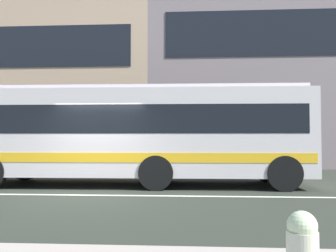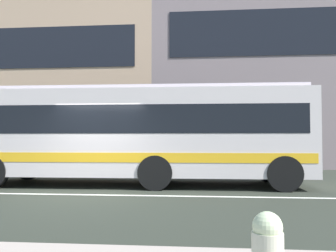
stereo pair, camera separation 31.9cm
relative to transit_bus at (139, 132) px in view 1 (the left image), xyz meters
name	(u,v)px [view 1 (the left image)]	position (x,y,z in m)	size (l,w,h in m)	color
ground_plane	(89,195)	(-1.02, -2.17, -1.70)	(160.00, 160.00, 0.00)	#292E26
lane_centre_line	(89,195)	(-1.02, -2.17, -1.70)	(60.00, 0.16, 0.01)	silver
apartment_block_left	(1,82)	(-11.16, 11.97, 3.67)	(21.32, 11.21, 10.74)	tan
apartment_block_right	(335,72)	(10.92, 11.97, 4.09)	(22.84, 11.21, 11.58)	gray
transit_bus	(139,132)	(0.00, 0.00, 0.00)	(10.58, 2.76, 3.08)	silver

